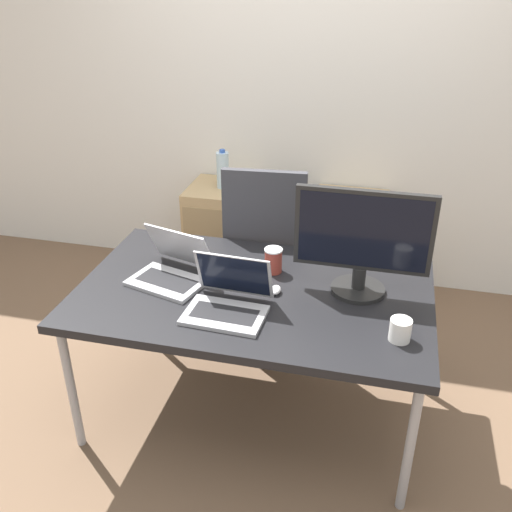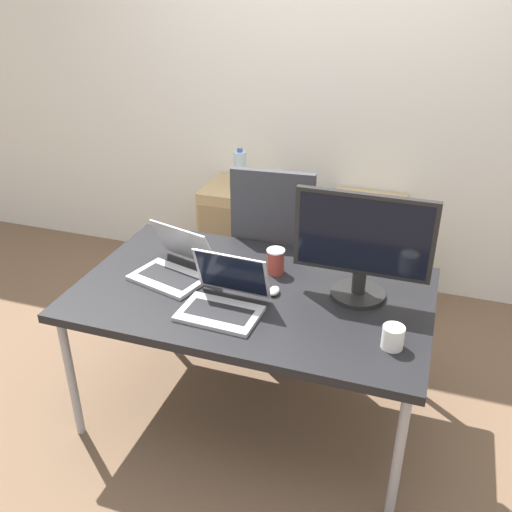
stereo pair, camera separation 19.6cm
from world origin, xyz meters
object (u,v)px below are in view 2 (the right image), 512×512
at_px(cabinet_left, 241,233).
at_px(laptop_right, 224,300).
at_px(coffee_cup_white, 393,337).
at_px(monitor, 362,245).
at_px(coffee_cup_brown, 276,261).
at_px(office_chair, 278,269).
at_px(cabinet_right, 362,251).
at_px(water_bottle, 240,169).
at_px(laptop_left, 174,266).
at_px(mouse, 275,290).

xyz_separation_m(cabinet_left, laptop_right, (0.45, -1.42, 0.41)).
height_order(laptop_right, coffee_cup_white, laptop_right).
xyz_separation_m(monitor, coffee_cup_brown, (-0.41, 0.08, -0.19)).
height_order(office_chair, cabinet_right, office_chair).
distance_m(office_chair, cabinet_left, 0.66).
relative_size(water_bottle, monitor, 0.43).
bearing_deg(water_bottle, laptop_left, -84.57).
relative_size(office_chair, coffee_cup_brown, 8.91).
bearing_deg(monitor, water_bottle, 130.52).
height_order(water_bottle, laptop_left, water_bottle).
relative_size(monitor, mouse, 8.46).
relative_size(office_chair, coffee_cup_white, 11.58).
xyz_separation_m(monitor, mouse, (-0.35, -0.10, -0.23)).
distance_m(water_bottle, coffee_cup_white, 1.86).
xyz_separation_m(cabinet_right, coffee_cup_white, (0.32, -1.46, 0.40)).
xyz_separation_m(laptop_right, coffee_cup_brown, (0.11, 0.38, 0.01)).
bearing_deg(monitor, cabinet_right, 96.70).
distance_m(laptop_left, mouse, 0.50).
relative_size(cabinet_left, laptop_left, 1.72).
bearing_deg(monitor, coffee_cup_brown, 168.30).
relative_size(laptop_left, laptop_right, 1.16).
xyz_separation_m(cabinet_right, laptop_left, (-0.72, -1.22, 0.41)).
relative_size(water_bottle, laptop_left, 0.64).
bearing_deg(water_bottle, coffee_cup_brown, -61.84).
bearing_deg(monitor, office_chair, 131.41).
relative_size(coffee_cup_white, coffee_cup_brown, 0.77).
distance_m(cabinet_left, laptop_left, 1.29).
relative_size(laptop_left, mouse, 5.71).
distance_m(office_chair, monitor, 0.99).
relative_size(cabinet_right, water_bottle, 2.67).
bearing_deg(water_bottle, office_chair, -50.60).
height_order(water_bottle, mouse, water_bottle).
relative_size(monitor, coffee_cup_white, 6.35).
xyz_separation_m(cabinet_left, coffee_cup_brown, (0.56, -1.05, 0.42)).
bearing_deg(mouse, water_bottle, 116.45).
bearing_deg(coffee_cup_brown, cabinet_left, 118.21).
height_order(water_bottle, laptop_right, water_bottle).
xyz_separation_m(water_bottle, laptop_right, (0.45, -1.42, -0.05)).
distance_m(cabinet_right, water_bottle, 0.95).
xyz_separation_m(laptop_right, monitor, (0.52, 0.29, 0.20)).
height_order(cabinet_left, mouse, mouse).
bearing_deg(laptop_left, water_bottle, 95.43).
bearing_deg(cabinet_right, water_bottle, 179.85).
relative_size(cabinet_right, laptop_right, 1.98).
height_order(office_chair, water_bottle, office_chair).
distance_m(laptop_right, monitor, 0.63).
bearing_deg(water_bottle, coffee_cup_white, -51.67).
xyz_separation_m(laptop_right, coffee_cup_white, (0.71, -0.04, -0.00)).
height_order(office_chair, mouse, office_chair).
bearing_deg(cabinet_right, coffee_cup_white, -77.59).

